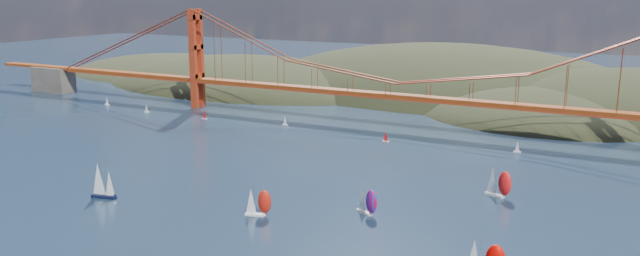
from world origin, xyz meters
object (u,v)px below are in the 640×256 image
object	(u,v)px
racer_3	(498,182)
racer_rwb	(366,200)
racer_0	(257,202)
sloop_navy	(102,181)

from	to	relation	value
racer_3	racer_rwb	xyz separation A→B (m)	(-31.54, -34.28, -0.51)
racer_0	racer_3	size ratio (longest dim) A/B	0.89
racer_0	sloop_navy	bearing A→B (deg)	173.17
racer_0	racer_3	world-z (taller)	racer_3
sloop_navy	racer_0	xyz separation A→B (m)	(53.53, 9.21, -1.23)
racer_3	racer_0	bearing A→B (deg)	-119.45
racer_0	racer_rwb	bearing A→B (deg)	13.01
racer_rwb	sloop_navy	bearing A→B (deg)	-136.46
sloop_navy	racer_3	xyz separation A→B (m)	(113.33, 59.53, -0.67)
racer_0	racer_rwb	size ratio (longest dim) A/B	0.99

